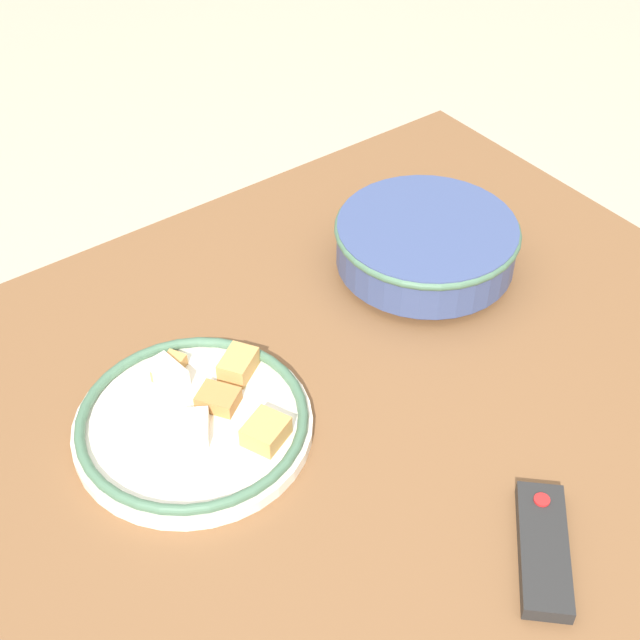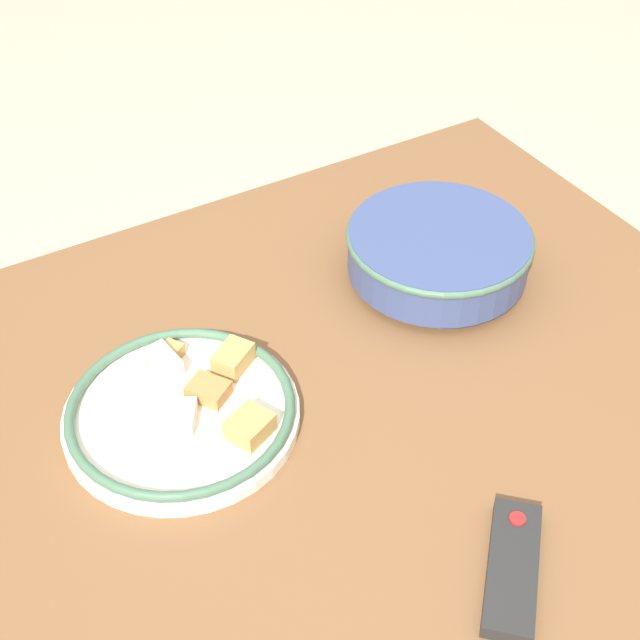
# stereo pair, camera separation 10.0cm
# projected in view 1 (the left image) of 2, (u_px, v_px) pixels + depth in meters

# --- Properties ---
(dining_table) EXTENTS (1.19, 1.02, 0.74)m
(dining_table) POSITION_uv_depth(u_px,v_px,m) (365.00, 425.00, 1.28)
(dining_table) COLOR brown
(dining_table) RESTS_ON ground_plane
(noodle_bowl) EXTENTS (0.29, 0.29, 0.09)m
(noodle_bowl) POSITION_uv_depth(u_px,v_px,m) (426.00, 243.00, 1.38)
(noodle_bowl) COLOR #384775
(noodle_bowl) RESTS_ON dining_table
(food_plate) EXTENTS (0.31, 0.31, 0.05)m
(food_plate) POSITION_uv_depth(u_px,v_px,m) (195.00, 421.00, 1.15)
(food_plate) COLOR silver
(food_plate) RESTS_ON dining_table
(tv_remote) EXTENTS (0.16, 0.16, 0.02)m
(tv_remote) POSITION_uv_depth(u_px,v_px,m) (543.00, 549.00, 1.02)
(tv_remote) COLOR black
(tv_remote) RESTS_ON dining_table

